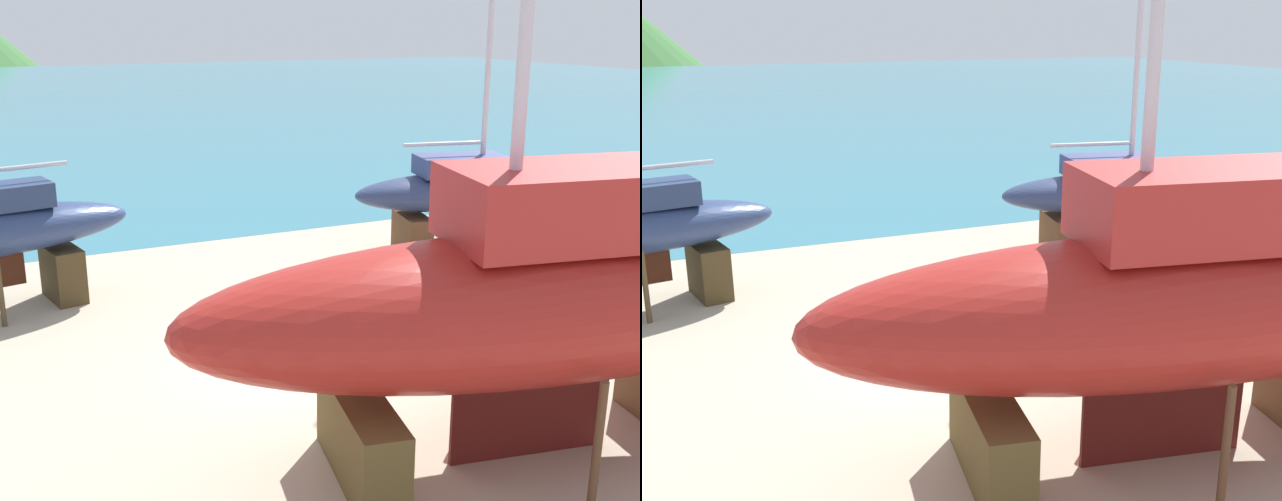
# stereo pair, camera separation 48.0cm
# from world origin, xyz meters

# --- Properties ---
(ground_plane) EXTENTS (53.08, 53.08, 0.00)m
(ground_plane) POSITION_xyz_m (0.00, -3.78, 0.00)
(ground_plane) COLOR #B5A88F
(sea_water) EXTENTS (157.03, 98.99, 0.01)m
(sea_water) POSITION_xyz_m (0.00, 58.98, 0.00)
(sea_water) COLOR teal
(sea_water) RESTS_ON ground
(sailboat_large_starboard) EXTENTS (7.20, 3.45, 11.24)m
(sailboat_large_starboard) POSITION_xyz_m (7.97, 5.40, 1.73)
(sailboat_large_starboard) COLOR #523D20
(sailboat_large_starboard) RESTS_ON ground
(sailboat_far_slipway) EXTENTS (11.36, 5.09, 18.47)m
(sailboat_far_slipway) POSITION_xyz_m (2.33, -4.41, 2.59)
(sailboat_far_slipway) COLOR brown
(sailboat_far_slipway) RESTS_ON ground
(worker) EXTENTS (0.44, 0.50, 1.64)m
(worker) POSITION_xyz_m (8.65, 0.55, 0.85)
(worker) COLOR #274A91
(worker) RESTS_ON ground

